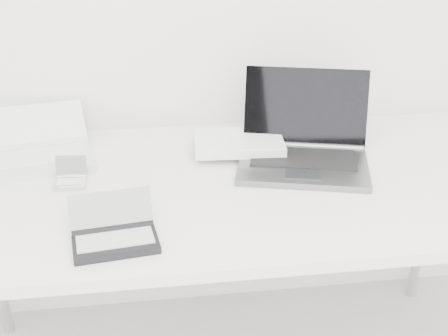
{
  "coord_description": "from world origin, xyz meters",
  "views": [
    {
      "loc": [
        -0.22,
        0.08,
        1.51
      ],
      "look_at": [
        -0.03,
        1.51,
        0.79
      ],
      "focal_mm": 50.0,
      "sensor_mm": 36.0,
      "label": 1
    }
  ],
  "objects": [
    {
      "name": "netbook_open_white",
      "position": [
        -0.53,
        1.77,
        0.75
      ],
      "size": [
        0.33,
        0.39,
        0.09
      ],
      "rotation": [
        0.0,
        0.0,
        0.17
      ],
      "color": "silver",
      "rests_on": "desk"
    },
    {
      "name": "pda_silver",
      "position": [
        -0.43,
        1.59,
        0.74
      ],
      "size": [
        0.09,
        0.09,
        0.07
      ],
      "rotation": [
        0.0,
        0.0,
        -0.07
      ],
      "color": "#BABABE",
      "rests_on": "desk"
    },
    {
      "name": "desk",
      "position": [
        0.0,
        1.55,
        0.68
      ],
      "size": [
        1.6,
        0.8,
        0.73
      ],
      "color": "white",
      "rests_on": "ground"
    },
    {
      "name": "palmtop_charcoal",
      "position": [
        -0.31,
        1.29,
        0.75
      ],
      "size": [
        0.21,
        0.17,
        0.1
      ],
      "rotation": [
        0.0,
        0.0,
        0.13
      ],
      "color": "black",
      "rests_on": "desk"
    },
    {
      "name": "laptop_large",
      "position": [
        0.16,
        1.67,
        0.77
      ],
      "size": [
        0.52,
        0.4,
        0.23
      ],
      "rotation": [
        0.0,
        0.0,
        -0.26
      ],
      "color": "slate",
      "rests_on": "desk"
    }
  ]
}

